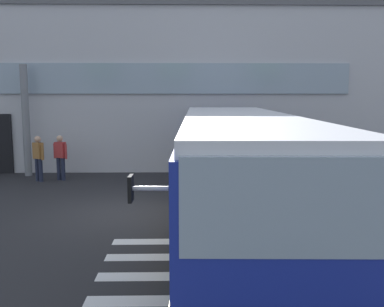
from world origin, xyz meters
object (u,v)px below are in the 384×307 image
at_px(bus_main_foreground, 238,172).
at_px(passenger_by_doorway, 60,155).
at_px(safety_bollard_yellow, 208,172).
at_px(entry_support_column, 26,121).
at_px(passenger_near_column, 38,156).

bearing_deg(bus_main_foreground, passenger_by_doorway, 135.54).
distance_m(passenger_by_doorway, safety_bollard_yellow, 5.51).
relative_size(bus_main_foreground, safety_bollard_yellow, 13.83).
xyz_separation_m(passenger_by_doorway, safety_bollard_yellow, (5.42, -0.86, -0.48)).
height_order(entry_support_column, passenger_near_column, entry_support_column).
xyz_separation_m(entry_support_column, passenger_by_doorway, (1.54, -0.94, -1.23)).
distance_m(bus_main_foreground, safety_bollard_yellow, 4.98).
bearing_deg(entry_support_column, passenger_by_doorway, -31.41).
bearing_deg(passenger_near_column, passenger_by_doorway, 15.30).
distance_m(bus_main_foreground, passenger_near_column, 8.62).
bearing_deg(passenger_by_doorway, entry_support_column, 148.59).
bearing_deg(entry_support_column, bus_main_foreground, -42.11).
bearing_deg(bus_main_foreground, entry_support_column, 137.89).
xyz_separation_m(bus_main_foreground, safety_bollard_yellow, (-0.43, 4.89, -0.89)).
height_order(passenger_near_column, safety_bollard_yellow, passenger_near_column).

